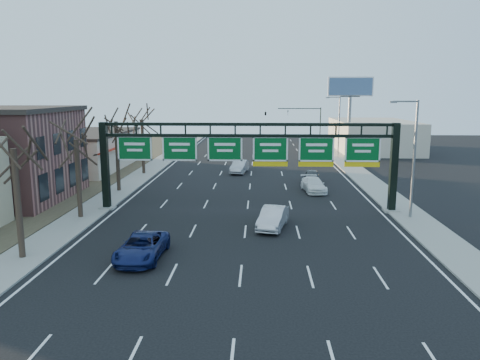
{
  "coord_description": "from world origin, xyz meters",
  "views": [
    {
      "loc": [
        0.94,
        -29.39,
        9.5
      ],
      "look_at": [
        -0.46,
        4.41,
        3.2
      ],
      "focal_mm": 35.0,
      "sensor_mm": 36.0,
      "label": 1
    }
  ],
  "objects_px": {
    "sign_gantry": "(250,155)",
    "car_blue_suv": "(142,247)",
    "car_white_wagon": "(313,185)",
    "car_silver_sedan": "(273,218)"
  },
  "relations": [
    {
      "from": "car_blue_suv",
      "to": "car_white_wagon",
      "type": "xyz_separation_m",
      "value": [
        12.09,
        19.38,
        -0.03
      ]
    },
    {
      "from": "sign_gantry",
      "to": "car_silver_sedan",
      "type": "bearing_deg",
      "value": -70.44
    },
    {
      "from": "sign_gantry",
      "to": "car_silver_sedan",
      "type": "height_order",
      "value": "sign_gantry"
    },
    {
      "from": "car_silver_sedan",
      "to": "car_blue_suv",
      "type": "bearing_deg",
      "value": -126.93
    },
    {
      "from": "car_silver_sedan",
      "to": "car_white_wagon",
      "type": "distance_m",
      "value": 13.44
    },
    {
      "from": "car_white_wagon",
      "to": "car_blue_suv",
      "type": "bearing_deg",
      "value": -128.56
    },
    {
      "from": "car_blue_suv",
      "to": "car_silver_sedan",
      "type": "relative_size",
      "value": 1.13
    },
    {
      "from": "car_blue_suv",
      "to": "car_silver_sedan",
      "type": "distance_m",
      "value": 10.24
    },
    {
      "from": "sign_gantry",
      "to": "car_blue_suv",
      "type": "bearing_deg",
      "value": -117.14
    },
    {
      "from": "car_blue_suv",
      "to": "car_white_wagon",
      "type": "bearing_deg",
      "value": 60.08
    }
  ]
}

